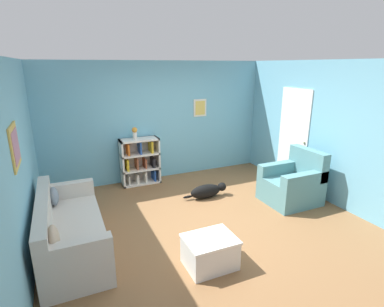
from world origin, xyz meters
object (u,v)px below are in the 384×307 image
at_px(couch, 68,231).
at_px(vase, 135,132).
at_px(bookshelf, 140,162).
at_px(recliner_chair, 293,184).
at_px(coffee_table, 210,251).
at_px(dog, 207,191).

distance_m(couch, vase, 2.67).
height_order(couch, vase, vase).
relative_size(couch, bookshelf, 2.00).
height_order(recliner_chair, coffee_table, recliner_chair).
relative_size(couch, vase, 7.80).
bearing_deg(dog, bookshelf, 127.68).
bearing_deg(recliner_chair, couch, 179.84).
bearing_deg(recliner_chair, coffee_table, -155.16).
bearing_deg(recliner_chair, bookshelf, 138.77).
bearing_deg(dog, coffee_table, -116.01).
distance_m(coffee_table, dog, 2.09).
relative_size(couch, recliner_chair, 2.02).
xyz_separation_m(bookshelf, vase, (-0.09, -0.02, 0.66)).
xyz_separation_m(couch, vase, (1.47, 2.06, 0.84)).
bearing_deg(coffee_table, bookshelf, 91.43).
bearing_deg(bookshelf, dog, -52.32).
relative_size(bookshelf, dog, 1.10).
distance_m(recliner_chair, dog, 1.63).
height_order(bookshelf, recliner_chair, bookshelf).
bearing_deg(couch, coffee_table, -33.46).
distance_m(couch, dog, 2.68).
xyz_separation_m(coffee_table, vase, (-0.17, 3.14, 0.93)).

